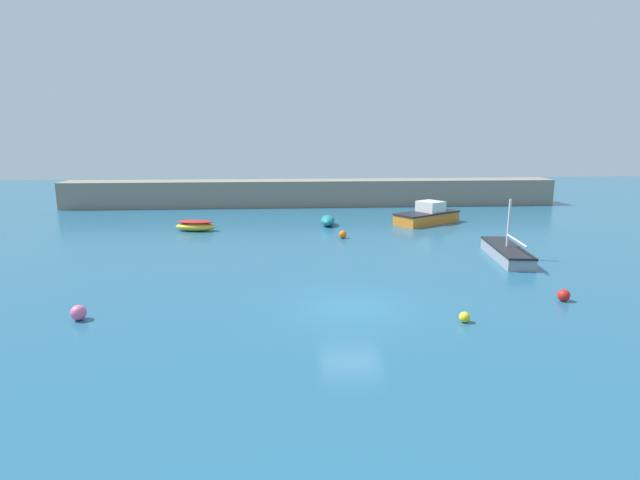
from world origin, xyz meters
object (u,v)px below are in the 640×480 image
mooring_buoy_yellow (465,317)px  motorboat_grey_hull (427,215)px  dinghy_near_pier (328,220)px  mooring_buoy_orange (343,234)px  sailboat_twin_hulled (506,252)px  mooring_buoy_red (564,295)px  mooring_buoy_pink (78,313)px  rowboat_with_red_cover (195,225)px

mooring_buoy_yellow → motorboat_grey_hull: bearing=77.8°
dinghy_near_pier → motorboat_grey_hull: 8.02m
motorboat_grey_hull → mooring_buoy_orange: (-7.38, -5.32, -0.36)m
motorboat_grey_hull → mooring_buoy_yellow: 21.50m
sailboat_twin_hulled → mooring_buoy_red: sailboat_twin_hulled is taller
mooring_buoy_pink → mooring_buoy_orange: 18.68m
sailboat_twin_hulled → mooring_buoy_pink: bearing=118.9°
mooring_buoy_red → mooring_buoy_orange: bearing=120.3°
dinghy_near_pier → mooring_buoy_orange: bearing=12.4°
motorboat_grey_hull → mooring_buoy_red: size_ratio=11.16×
mooring_buoy_yellow → rowboat_with_red_cover: bearing=125.0°
sailboat_twin_hulled → rowboat_with_red_cover: sailboat_twin_hulled is taller
motorboat_grey_hull → mooring_buoy_orange: bearing=3.1°
dinghy_near_pier → motorboat_grey_hull: motorboat_grey_hull is taller
mooring_buoy_pink → mooring_buoy_red: (19.79, 0.85, -0.04)m
motorboat_grey_hull → mooring_buoy_orange: size_ratio=10.86×
rowboat_with_red_cover → mooring_buoy_red: rowboat_with_red_cover is taller
mooring_buoy_red → mooring_buoy_pink: bearing=-177.5°
sailboat_twin_hulled → mooring_buoy_orange: (-8.66, 6.32, -0.12)m
mooring_buoy_pink → mooring_buoy_orange: bearing=50.6°
mooring_buoy_pink → mooring_buoy_yellow: bearing=-4.9°
sailboat_twin_hulled → mooring_buoy_pink: sailboat_twin_hulled is taller
dinghy_near_pier → mooring_buoy_orange: size_ratio=4.52×
sailboat_twin_hulled → mooring_buoy_red: bearing=-178.3°
rowboat_with_red_cover → mooring_buoy_pink: rowboat_with_red_cover is taller
mooring_buoy_pink → mooring_buoy_red: size_ratio=1.14×
rowboat_with_red_cover → mooring_buoy_red: size_ratio=6.06×
mooring_buoy_red → mooring_buoy_orange: (-7.94, 13.59, 0.01)m
motorboat_grey_hull → mooring_buoy_pink: (-19.23, -19.76, -0.33)m
motorboat_grey_hull → mooring_buoy_pink: motorboat_grey_hull is taller
dinghy_near_pier → mooring_buoy_pink: size_ratio=4.08×
rowboat_with_red_cover → motorboat_grey_hull: bearing=-163.8°
dinghy_near_pier → mooring_buoy_red: size_ratio=4.65×
dinghy_near_pier → mooring_buoy_red: dinghy_near_pier is taller
mooring_buoy_yellow → sailboat_twin_hulled: bearing=58.2°
sailboat_twin_hulled → mooring_buoy_orange: bearing=61.2°
dinghy_near_pier → rowboat_with_red_cover: dinghy_near_pier is taller
mooring_buoy_yellow → mooring_buoy_orange: size_ratio=0.78×
motorboat_grey_hull → mooring_buoy_yellow: motorboat_grey_hull is taller
motorboat_grey_hull → mooring_buoy_red: 18.92m
rowboat_with_red_cover → mooring_buoy_orange: size_ratio=5.90×
rowboat_with_red_cover → mooring_buoy_pink: size_ratio=5.31×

